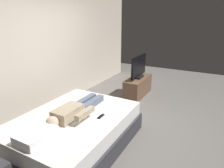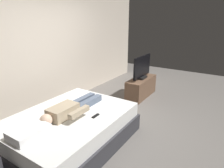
# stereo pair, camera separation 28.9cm
# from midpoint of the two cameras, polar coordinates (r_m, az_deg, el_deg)

# --- Properties ---
(ground_plane) EXTENTS (10.00, 10.00, 0.00)m
(ground_plane) POSITION_cam_midpoint_polar(r_m,az_deg,el_deg) (3.93, 3.57, -12.21)
(ground_plane) COLOR slate
(back_wall) EXTENTS (6.40, 0.10, 2.80)m
(back_wall) POSITION_cam_midpoint_polar(r_m,az_deg,el_deg) (4.82, -12.76, 10.98)
(back_wall) COLOR beige
(back_wall) RESTS_ON ground
(bed) EXTENTS (2.09, 1.55, 0.54)m
(bed) POSITION_cam_midpoint_polar(r_m,az_deg,el_deg) (3.38, -9.62, -12.86)
(bed) COLOR #333338
(bed) RESTS_ON ground
(pillow) EXTENTS (0.48, 0.34, 0.12)m
(pillow) POSITION_cam_midpoint_polar(r_m,az_deg,el_deg) (2.80, -20.23, -13.01)
(pillow) COLOR white
(pillow) RESTS_ON bed
(person) EXTENTS (1.26, 0.46, 0.18)m
(person) POSITION_cam_midpoint_polar(r_m,az_deg,el_deg) (3.23, -9.65, -7.22)
(person) COLOR tan
(person) RESTS_ON bed
(remote) EXTENTS (0.15, 0.04, 0.02)m
(remote) POSITION_cam_midpoint_polar(r_m,az_deg,el_deg) (3.13, -2.13, -9.26)
(remote) COLOR black
(remote) RESTS_ON bed
(tv_stand) EXTENTS (1.10, 0.40, 0.50)m
(tv_stand) POSITION_cam_midpoint_polar(r_m,az_deg,el_deg) (5.31, 9.97, -0.95)
(tv_stand) COLOR brown
(tv_stand) RESTS_ON ground
(tv) EXTENTS (0.88, 0.20, 0.59)m
(tv) POSITION_cam_midpoint_polar(r_m,az_deg,el_deg) (5.16, 10.31, 4.65)
(tv) COLOR black
(tv) RESTS_ON tv_stand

